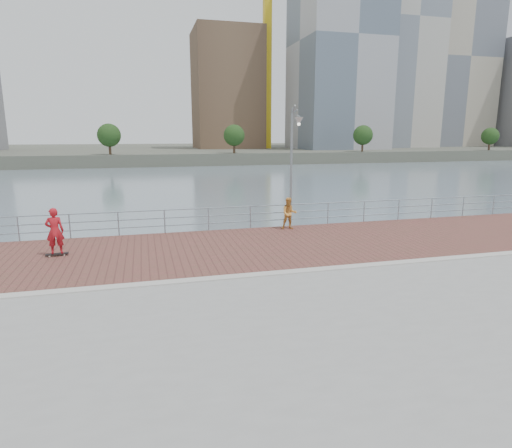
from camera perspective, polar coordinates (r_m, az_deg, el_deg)
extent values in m
plane|color=slate|center=(14.99, 2.01, -14.01)|extent=(400.00, 400.00, 0.00)
cube|color=gray|center=(10.43, 10.53, -20.51)|extent=(40.00, 24.00, 2.00)
cube|color=brown|center=(17.56, -1.33, -3.07)|extent=(40.00, 6.80, 0.02)
cube|color=#B7B5AD|center=(14.22, 2.07, -6.63)|extent=(40.00, 0.40, 0.06)
cube|color=#4C5142|center=(135.56, -13.28, 9.40)|extent=(320.00, 95.00, 2.50)
cylinder|color=#8C9EA8|center=(20.98, -29.11, -0.60)|extent=(0.06, 0.06, 1.10)
cylinder|color=#8C9EA8|center=(20.56, -23.58, -0.31)|extent=(0.06, 0.06, 1.10)
cylinder|color=#8C9EA8|center=(20.33, -17.86, -0.01)|extent=(0.06, 0.06, 1.10)
cylinder|color=#8C9EA8|center=(20.31, -12.08, 0.30)|extent=(0.06, 0.06, 1.10)
cylinder|color=#8C9EA8|center=(20.50, -6.35, 0.60)|extent=(0.06, 0.06, 1.10)
cylinder|color=#8C9EA8|center=(20.89, -0.77, 0.89)|extent=(0.06, 0.06, 1.10)
cylinder|color=#8C9EA8|center=(21.47, 4.55, 1.15)|extent=(0.06, 0.06, 1.10)
cylinder|color=#8C9EA8|center=(22.23, 9.55, 1.39)|extent=(0.06, 0.06, 1.10)
cylinder|color=#8C9EA8|center=(23.14, 14.19, 1.61)|extent=(0.06, 0.06, 1.10)
cylinder|color=#8C9EA8|center=(24.19, 18.46, 1.79)|extent=(0.06, 0.06, 1.10)
cylinder|color=#8C9EA8|center=(25.37, 22.35, 1.95)|extent=(0.06, 0.06, 1.10)
cylinder|color=#8C9EA8|center=(26.65, 25.88, 2.09)|extent=(0.06, 0.06, 1.10)
cylinder|color=#8C9EA8|center=(28.02, 29.08, 2.21)|extent=(0.06, 0.06, 1.10)
cylinder|color=#8C9EA8|center=(20.57, -3.56, 2.25)|extent=(39.00, 0.05, 0.05)
cylinder|color=#8C9EA8|center=(20.64, -3.54, 1.22)|extent=(39.00, 0.05, 0.05)
cylinder|color=#8C9EA8|center=(20.71, -3.53, 0.24)|extent=(39.00, 0.05, 0.05)
cylinder|color=slate|center=(20.65, 4.70, 6.93)|extent=(0.11, 0.11, 5.53)
cylinder|color=slate|center=(20.16, 5.29, 14.67)|extent=(0.07, 0.92, 0.07)
cone|color=#B2B2AD|center=(19.72, 5.75, 14.19)|extent=(0.41, 0.41, 0.32)
cube|color=black|center=(17.91, -25.00, -3.63)|extent=(0.82, 0.30, 0.03)
cylinder|color=beige|center=(17.87, -25.83, -3.89)|extent=(0.07, 0.05, 0.06)
cylinder|color=beige|center=(17.83, -24.18, -3.77)|extent=(0.07, 0.05, 0.06)
cylinder|color=beige|center=(18.01, -25.79, -3.77)|extent=(0.07, 0.05, 0.06)
cylinder|color=beige|center=(17.97, -24.16, -3.66)|extent=(0.07, 0.05, 0.06)
imported|color=red|center=(17.71, -25.25, -0.85)|extent=(0.69, 0.49, 1.77)
imported|color=gold|center=(20.69, 4.45, 1.42)|extent=(0.84, 0.71, 1.54)
cube|color=gold|center=(123.51, 1.50, 21.72)|extent=(2.00, 2.00, 50.00)
cube|color=brown|center=(125.77, -3.92, 17.36)|extent=(18.00, 18.00, 31.90)
cube|color=#9E9EA3|center=(124.71, 10.99, 22.68)|extent=(22.00, 22.00, 55.37)
cube|color=#B2ADA3|center=(146.26, 18.58, 23.93)|extent=(20.00, 20.00, 71.68)
cube|color=#ADA38E|center=(163.36, 24.12, 19.17)|extent=(24.00, 22.00, 54.70)
cylinder|color=#473323|center=(90.13, -18.92, 9.86)|extent=(0.50, 0.50, 3.50)
sphere|color=#193814|center=(90.10, -19.01, 11.13)|extent=(4.51, 4.51, 4.51)
cylinder|color=#473323|center=(91.90, -2.93, 10.49)|extent=(0.50, 0.50, 3.46)
sphere|color=#193814|center=(91.87, -2.94, 11.73)|extent=(4.45, 4.45, 4.45)
cylinder|color=#473323|center=(102.38, 14.01, 10.31)|extent=(0.50, 0.50, 3.48)
sphere|color=#193814|center=(102.35, 14.07, 11.42)|extent=(4.47, 4.47, 4.47)
cylinder|color=#473323|center=(123.01, 28.67, 9.38)|extent=(0.50, 0.50, 3.22)
sphere|color=#193814|center=(122.99, 28.76, 10.23)|extent=(4.14, 4.14, 4.14)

